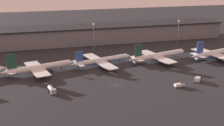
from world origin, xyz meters
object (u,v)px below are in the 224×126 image
object	(u,v)px
airplane_2	(101,60)
airplane_3	(158,56)
service_vehicle_0	(179,85)
airplane_4	(215,53)
service_vehicle_1	(198,79)
service_vehicle_2	(52,90)
airplane_1	(39,68)

from	to	relation	value
airplane_2	airplane_3	distance (m)	38.72
airplane_2	service_vehicle_0	world-z (taller)	airplane_2
airplane_4	airplane_3	bearing A→B (deg)	157.92
service_vehicle_0	service_vehicle_1	world-z (taller)	service_vehicle_0
airplane_4	service_vehicle_1	distance (m)	49.05
service_vehicle_1	service_vehicle_2	world-z (taller)	service_vehicle_2
airplane_4	service_vehicle_2	distance (m)	115.46
airplane_3	service_vehicle_2	size ratio (longest dim) A/B	6.43
airplane_1	airplane_3	distance (m)	77.55
service_vehicle_1	airplane_4	bearing A→B (deg)	3.01
airplane_2	airplane_3	world-z (taller)	airplane_3
airplane_2	service_vehicle_1	bearing A→B (deg)	-58.04
airplane_2	service_vehicle_2	bearing A→B (deg)	-147.19
service_vehicle_2	airplane_2	bearing A→B (deg)	123.39
airplane_2	airplane_3	bearing A→B (deg)	-16.68
airplane_2	airplane_4	bearing A→B (deg)	-19.42
airplane_3	service_vehicle_1	distance (m)	40.89
airplane_1	service_vehicle_0	size ratio (longest dim) A/B	8.11
airplane_1	airplane_4	size ratio (longest dim) A/B	1.02
service_vehicle_0	airplane_1	bearing A→B (deg)	144.91
airplane_3	service_vehicle_0	size ratio (longest dim) A/B	8.64
service_vehicle_1	service_vehicle_0	bearing A→B (deg)	155.00
airplane_3	service_vehicle_0	distance (m)	45.53
airplane_3	airplane_4	distance (m)	39.89
airplane_2	service_vehicle_1	world-z (taller)	airplane_2
service_vehicle_2	service_vehicle_0	bearing A→B (deg)	67.17
airplane_4	airplane_1	bearing A→B (deg)	164.97
airplane_1	service_vehicle_0	bearing A→B (deg)	-44.78
service_vehicle_0	service_vehicle_1	size ratio (longest dim) A/B	0.90
service_vehicle_1	service_vehicle_2	xyz separation A→B (m)	(-77.58, 5.43, 0.19)
service_vehicle_1	airplane_3	bearing A→B (deg)	54.74
service_vehicle_0	airplane_4	bearing A→B (deg)	35.03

